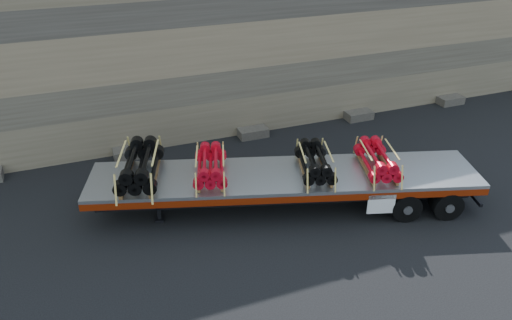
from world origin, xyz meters
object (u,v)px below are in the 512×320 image
(trailer, at_px, (284,190))
(bundle_rear, at_px, (378,160))
(bundle_front, at_px, (140,166))
(bundle_midfront, at_px, (210,166))
(bundle_midrear, at_px, (315,163))

(trailer, bearing_deg, bundle_rear, 0.00)
(trailer, distance_m, bundle_front, 4.51)
(trailer, relative_size, bundle_front, 4.96)
(bundle_midfront, xyz_separation_m, bundle_midrear, (3.07, -0.93, 0.00))
(bundle_front, xyz_separation_m, bundle_midfront, (2.02, -0.61, -0.08))
(bundle_front, height_order, bundle_midrear, bundle_front)
(bundle_front, xyz_separation_m, bundle_rear, (6.97, -2.11, -0.07))
(bundle_midfront, distance_m, bundle_midrear, 3.21)
(bundle_midrear, bearing_deg, bundle_midfront, 180.00)
(bundle_midrear, distance_m, bundle_rear, 1.96)
(trailer, xyz_separation_m, bundle_rear, (2.77, -0.84, 0.96))
(bundle_midfront, height_order, bundle_rear, bundle_rear)
(trailer, relative_size, bundle_rear, 5.98)
(bundle_midrear, bearing_deg, trailer, -180.00)
(bundle_midrear, relative_size, bundle_rear, 0.99)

